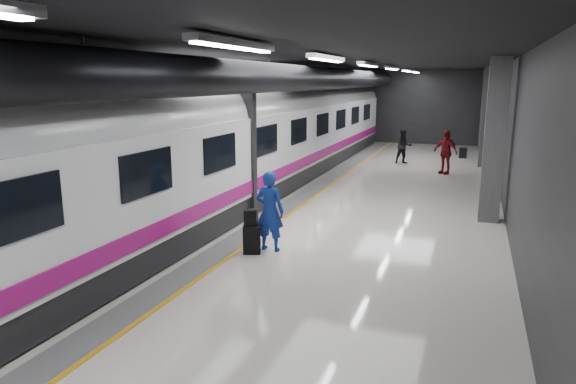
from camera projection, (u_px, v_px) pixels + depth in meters
The scene contains 9 objects.
ground at pixel (313, 224), 14.19m from camera, with size 40.00×40.00×0.00m, color silver.
platform_hall at pixel (315, 93), 14.41m from camera, with size 10.02×40.02×4.51m.
train at pixel (207, 144), 14.83m from camera, with size 3.05×38.00×4.05m.
traveler_main at pixel (270, 211), 11.79m from camera, with size 0.68×0.45×1.87m, color #1731AF.
suitcase_main at pixel (252, 240), 11.68m from camera, with size 0.40×0.25×0.65m, color black.
shoulder_bag at pixel (250, 218), 11.56m from camera, with size 0.28×0.15×0.37m, color black.
traveler_far_a at pixel (404, 146), 24.34m from camera, with size 0.80×0.62×1.64m, color black.
traveler_far_b at pixel (445, 152), 21.64m from camera, with size 1.09×0.45×1.86m, color maroon.
suitcase_far at pixel (463, 153), 26.20m from camera, with size 0.36×0.23×0.53m, color black.
Camera 1 is at (4.00, -13.10, 3.86)m, focal length 32.00 mm.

